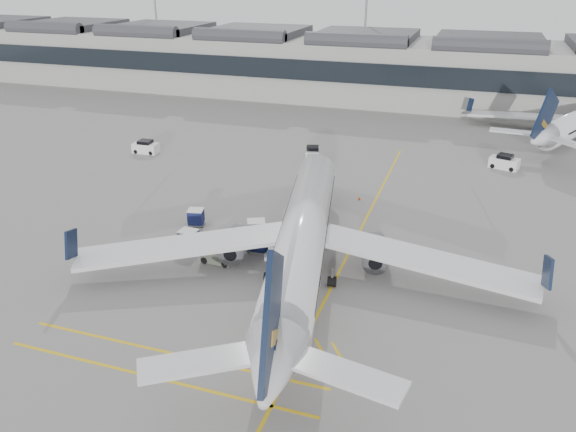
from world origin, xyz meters
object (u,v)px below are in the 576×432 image
(belt_loader, at_px, (286,255))
(ramp_agent_b, at_px, (261,235))
(ramp_agent_a, at_px, (282,250))
(airliner_main, at_px, (303,238))
(pushback_tug, at_px, (218,254))
(baggage_cart_a, at_px, (256,229))

(belt_loader, xyz_separation_m, ramp_agent_b, (-3.26, 2.49, 0.27))
(belt_loader, relative_size, ramp_agent_a, 2.54)
(belt_loader, height_order, ramp_agent_b, belt_loader)
(airliner_main, bearing_deg, pushback_tug, 172.46)
(belt_loader, height_order, baggage_cart_a, baggage_cart_a)
(ramp_agent_b, bearing_deg, belt_loader, 113.42)
(airliner_main, relative_size, baggage_cart_a, 18.45)
(baggage_cart_a, relative_size, ramp_agent_b, 1.38)
(airliner_main, height_order, ramp_agent_b, airliner_main)
(ramp_agent_a, bearing_deg, pushback_tug, 140.62)
(ramp_agent_b, bearing_deg, airliner_main, 113.59)
(belt_loader, distance_m, pushback_tug, 5.89)
(belt_loader, xyz_separation_m, ramp_agent_a, (-0.40, 0.12, 0.35))
(pushback_tug, bearing_deg, baggage_cart_a, 76.85)
(ramp_agent_b, xyz_separation_m, pushback_tug, (-2.27, -4.54, -0.11))
(belt_loader, relative_size, ramp_agent_b, 2.79)
(baggage_cart_a, height_order, ramp_agent_a, baggage_cart_a)
(pushback_tug, bearing_deg, belt_loader, 23.06)
(ramp_agent_b, distance_m, pushback_tug, 5.07)
(baggage_cart_a, distance_m, ramp_agent_a, 4.77)
(pushback_tug, bearing_deg, ramp_agent_a, 25.67)
(ramp_agent_b, bearing_deg, ramp_agent_a, 111.24)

